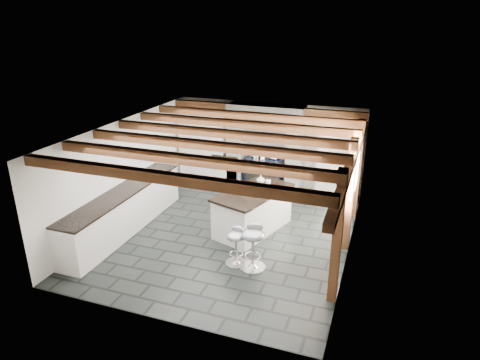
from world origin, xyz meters
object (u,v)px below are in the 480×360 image
(kitchen_island, at_px, (253,210))
(bar_stool_near, at_px, (253,242))
(range_cooker, at_px, (265,173))
(bar_stool_far, at_px, (236,242))

(kitchen_island, bearing_deg, bar_stool_near, -54.30)
(bar_stool_near, bearing_deg, range_cooker, 91.53)
(bar_stool_near, height_order, bar_stool_far, bar_stool_near)
(bar_stool_near, distance_m, bar_stool_far, 0.35)
(kitchen_island, height_order, bar_stool_near, kitchen_island)
(kitchen_island, bearing_deg, range_cooker, 118.00)
(range_cooker, xyz_separation_m, bar_stool_far, (0.56, -3.78, 0.01))
(bar_stool_near, bearing_deg, bar_stool_far, 162.10)
(range_cooker, bearing_deg, bar_stool_near, -76.75)
(kitchen_island, xyz_separation_m, bar_stool_near, (0.47, -1.46, 0.09))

